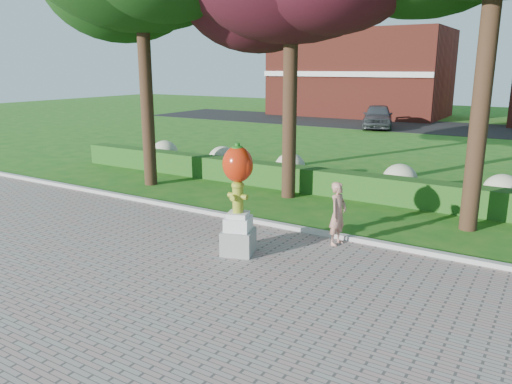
% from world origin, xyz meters
% --- Properties ---
extents(ground, '(100.00, 100.00, 0.00)m').
position_xyz_m(ground, '(0.00, 0.00, 0.00)').
color(ground, '#185A16').
rests_on(ground, ground).
extents(walkway, '(40.00, 14.00, 0.04)m').
position_xyz_m(walkway, '(0.00, -4.00, 0.02)').
color(walkway, gray).
rests_on(walkway, ground).
extents(curb, '(40.00, 0.18, 0.15)m').
position_xyz_m(curb, '(0.00, 3.00, 0.07)').
color(curb, '#ADADA5').
rests_on(curb, ground).
extents(lawn_hedge, '(24.00, 0.70, 0.80)m').
position_xyz_m(lawn_hedge, '(0.00, 7.00, 0.40)').
color(lawn_hedge, '#194B15').
rests_on(lawn_hedge, ground).
extents(hydrangea_row, '(20.10, 1.10, 0.99)m').
position_xyz_m(hydrangea_row, '(0.57, 8.00, 0.55)').
color(hydrangea_row, '#BCC093').
rests_on(hydrangea_row, ground).
extents(street, '(50.00, 8.00, 0.02)m').
position_xyz_m(street, '(0.00, 28.00, 0.01)').
color(street, black).
rests_on(street, ground).
extents(building_left, '(14.00, 8.00, 7.00)m').
position_xyz_m(building_left, '(-10.00, 34.00, 3.50)').
color(building_left, maroon).
rests_on(building_left, ground).
extents(hydrant_sculpture, '(0.84, 0.84, 2.47)m').
position_xyz_m(hydrant_sculpture, '(-0.55, 0.89, 1.35)').
color(hydrant_sculpture, gray).
rests_on(hydrant_sculpture, walkway).
extents(woman, '(0.41, 0.57, 1.48)m').
position_xyz_m(woman, '(1.09, 2.60, 0.78)').
color(woman, tan).
rests_on(woman, walkway).
extents(parked_car, '(3.20, 5.05, 1.60)m').
position_xyz_m(parked_car, '(-5.49, 25.44, 0.82)').
color(parked_car, '#3B3E42').
rests_on(parked_car, street).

